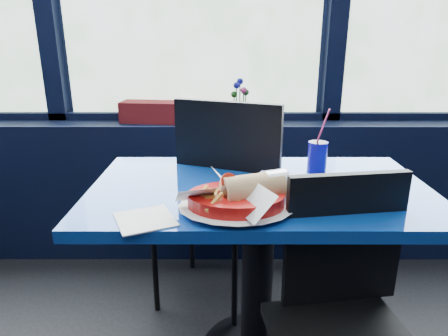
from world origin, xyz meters
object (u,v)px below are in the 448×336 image
(chair_near_back, at_px, (216,195))
(flower_vase, at_px, (240,109))
(planter_box, at_px, (172,112))
(soda_cup, at_px, (317,156))
(food_basket, at_px, (238,198))
(chair_near_front, at_px, (344,305))
(ketchup_bottle, at_px, (267,138))
(near_table, at_px, (259,231))

(chair_near_back, height_order, flower_vase, flower_vase)
(planter_box, relative_size, soda_cup, 2.25)
(food_basket, relative_size, soda_cup, 1.30)
(food_basket, bearing_deg, chair_near_front, -17.57)
(food_basket, height_order, ketchup_bottle, ketchup_bottle)
(chair_near_back, xyz_separation_m, planter_box, (-0.25, 0.54, 0.27))
(flower_vase, xyz_separation_m, ketchup_bottle, (0.09, -0.61, -0.01))
(planter_box, bearing_deg, flower_vase, 6.48)
(chair_near_back, relative_size, planter_box, 1.80)
(flower_vase, bearing_deg, food_basket, -92.23)
(chair_near_front, xyz_separation_m, food_basket, (-0.31, 0.13, 0.29))
(food_basket, xyz_separation_m, ketchup_bottle, (0.13, 0.45, 0.07))
(food_basket, bearing_deg, flower_vase, 92.36)
(flower_vase, height_order, soda_cup, flower_vase)
(chair_near_back, xyz_separation_m, ketchup_bottle, (0.21, -0.08, 0.28))
(near_table, bearing_deg, chair_near_back, 117.39)
(ketchup_bottle, height_order, soda_cup, ketchup_bottle)
(flower_vase, height_order, food_basket, flower_vase)
(near_table, height_order, ketchup_bottle, ketchup_bottle)
(near_table, distance_m, chair_near_back, 0.36)
(planter_box, bearing_deg, near_table, -56.82)
(flower_vase, distance_m, food_basket, 1.07)
(chair_near_front, bearing_deg, near_table, 115.14)
(near_table, distance_m, planter_box, 0.99)
(flower_vase, xyz_separation_m, soda_cup, (0.28, -0.69, -0.06))
(planter_box, relative_size, flower_vase, 2.35)
(flower_vase, bearing_deg, chair_near_back, -102.81)
(food_basket, relative_size, ketchup_bottle, 1.27)
(flower_vase, xyz_separation_m, food_basket, (-0.04, -1.06, -0.08))
(planter_box, relative_size, ketchup_bottle, 2.21)
(flower_vase, distance_m, ketchup_bottle, 0.61)
(near_table, xyz_separation_m, ketchup_bottle, (0.04, 0.24, 0.30))
(flower_vase, height_order, ketchup_bottle, flower_vase)
(chair_near_back, relative_size, flower_vase, 4.24)
(near_table, xyz_separation_m, flower_vase, (-0.04, 0.85, 0.31))
(chair_near_front, bearing_deg, chair_near_back, 112.14)
(food_basket, bearing_deg, near_table, 72.93)
(near_table, height_order, soda_cup, soda_cup)
(food_basket, distance_m, ketchup_bottle, 0.48)
(chair_near_front, height_order, chair_near_back, chair_near_back)
(chair_near_back, relative_size, ketchup_bottle, 3.97)
(soda_cup, bearing_deg, chair_near_back, 158.30)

